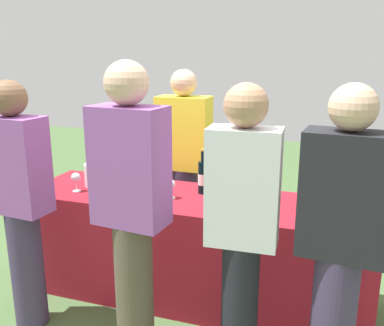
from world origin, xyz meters
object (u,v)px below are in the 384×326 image
(guest_0, at_px, (20,199))
(guest_1, at_px, (131,207))
(wine_bottle_0, at_px, (139,172))
(wine_bottle_1, at_px, (203,177))
(wine_glass_0, at_px, (76,178))
(guest_2, at_px, (242,227))
(server_pouring, at_px, (184,161))
(wine_glass_3, at_px, (323,206))
(guest_3, at_px, (341,240))
(wine_bottle_2, at_px, (228,181))
(ice_bucket, at_px, (97,175))
(wine_bottle_3, at_px, (307,190))
(wine_glass_1, at_px, (138,187))
(menu_board, at_px, (338,223))
(wine_glass_2, at_px, (171,185))

(guest_0, xyz_separation_m, guest_1, (0.81, -0.08, 0.07))
(wine_bottle_0, xyz_separation_m, wine_bottle_1, (0.50, -0.00, 0.00))
(wine_glass_0, xyz_separation_m, guest_2, (1.35, -0.54, 0.02))
(server_pouring, height_order, guest_2, server_pouring)
(wine_glass_3, bearing_deg, server_pouring, 146.54)
(wine_bottle_1, height_order, guest_2, guest_2)
(wine_bottle_0, bearing_deg, guest_3, -28.62)
(wine_bottle_0, xyz_separation_m, guest_1, (0.36, -0.85, 0.06))
(server_pouring, distance_m, guest_3, 1.77)
(wine_bottle_2, height_order, ice_bucket, wine_bottle_2)
(guest_2, bearing_deg, wine_bottle_3, 67.14)
(wine_bottle_1, xyz_separation_m, wine_glass_1, (-0.38, -0.29, -0.02))
(wine_bottle_1, xyz_separation_m, wine_bottle_2, (0.19, -0.04, 0.00))
(wine_bottle_0, distance_m, menu_board, 1.72)
(wine_glass_2, height_order, guest_2, guest_2)
(guest_2, bearing_deg, wine_glass_2, 133.09)
(guest_1, bearing_deg, wine_bottle_3, 48.44)
(wine_bottle_3, distance_m, menu_board, 0.97)
(wine_glass_0, bearing_deg, guest_2, -21.96)
(wine_bottle_1, xyz_separation_m, wine_glass_0, (-0.89, -0.25, -0.02))
(wine_glass_1, xyz_separation_m, wine_glass_3, (1.22, 0.00, 0.00))
(guest_2, bearing_deg, wine_glass_0, 155.45)
(wine_glass_0, relative_size, server_pouring, 0.09)
(wine_bottle_2, height_order, guest_2, guest_2)
(wine_bottle_2, distance_m, guest_2, 0.80)
(wine_glass_3, relative_size, guest_1, 0.08)
(wine_bottle_2, distance_m, wine_glass_2, 0.40)
(wine_glass_0, height_order, ice_bucket, ice_bucket)
(wine_bottle_1, distance_m, wine_glass_1, 0.47)
(wine_bottle_2, xyz_separation_m, wine_glass_1, (-0.57, -0.25, -0.03))
(wine_bottle_1, height_order, ice_bucket, wine_bottle_1)
(wine_bottle_1, xyz_separation_m, wine_bottle_3, (0.73, -0.05, -0.00))
(wine_bottle_0, distance_m, guest_2, 1.25)
(wine_glass_0, xyz_separation_m, guest_0, (-0.06, -0.51, 0.00))
(server_pouring, xyz_separation_m, guest_2, (0.77, -1.27, 0.02))
(guest_2, bearing_deg, wine_bottle_1, 117.27)
(ice_bucket, height_order, guest_1, guest_1)
(wine_bottle_2, bearing_deg, wine_bottle_0, 176.86)
(guest_3, height_order, menu_board, guest_3)
(ice_bucket, height_order, guest_2, guest_2)
(wine_bottle_1, distance_m, wine_bottle_2, 0.20)
(wine_bottle_1, xyz_separation_m, guest_3, (0.94, -0.78, -0.01))
(wine_bottle_2, distance_m, guest_1, 0.88)
(wine_glass_3, xyz_separation_m, menu_board, (0.12, 1.02, -0.50))
(wine_glass_1, height_order, wine_glass_2, same)
(server_pouring, bearing_deg, wine_glass_2, 101.52)
(ice_bucket, bearing_deg, wine_bottle_1, 5.19)
(guest_2, bearing_deg, wine_bottle_2, 106.54)
(server_pouring, bearing_deg, ice_bucket, 47.49)
(wine_bottle_0, relative_size, wine_glass_1, 2.36)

